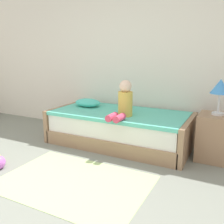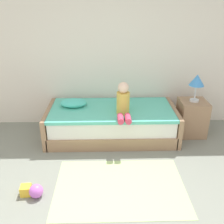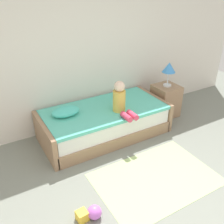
% 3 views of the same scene
% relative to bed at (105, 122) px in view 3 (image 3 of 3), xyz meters
% --- Properties ---
extents(wall_rear, '(7.20, 0.10, 2.90)m').
position_rel_bed_xyz_m(wall_rear, '(-0.18, 0.60, 1.20)').
color(wall_rear, silver).
rests_on(wall_rear, ground).
extents(bed, '(2.11, 1.00, 0.50)m').
position_rel_bed_xyz_m(bed, '(0.00, 0.00, 0.00)').
color(bed, '#997556').
rests_on(bed, ground).
extents(nightstand, '(0.44, 0.44, 0.60)m').
position_rel_bed_xyz_m(nightstand, '(1.35, 0.04, 0.05)').
color(nightstand, '#997556').
rests_on(nightstand, ground).
extents(table_lamp, '(0.24, 0.24, 0.45)m').
position_rel_bed_xyz_m(table_lamp, '(1.35, 0.04, 0.69)').
color(table_lamp, silver).
rests_on(table_lamp, nightstand).
extents(child_figure, '(0.20, 0.51, 0.50)m').
position_rel_bed_xyz_m(child_figure, '(0.17, -0.23, 0.46)').
color(child_figure, gold).
rests_on(child_figure, bed).
extents(pillow, '(0.44, 0.30, 0.13)m').
position_rel_bed_xyz_m(pillow, '(-0.62, 0.10, 0.32)').
color(pillow, '#4CCCBC').
rests_on(pillow, bed).
extents(toy_ball, '(0.16, 0.16, 0.16)m').
position_rel_bed_xyz_m(toy_ball, '(-0.92, -1.44, -0.16)').
color(toy_ball, '#CC66D8').
rests_on(toy_ball, ground).
extents(area_rug, '(1.60, 1.10, 0.01)m').
position_rel_bed_xyz_m(area_rug, '(0.07, -1.30, -0.24)').
color(area_rug, '#B2D189').
rests_on(area_rug, ground).
extents(toy_block, '(0.13, 0.13, 0.12)m').
position_rel_bed_xyz_m(toy_block, '(-1.05, -1.40, -0.19)').
color(toy_block, yellow).
rests_on(toy_block, ground).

